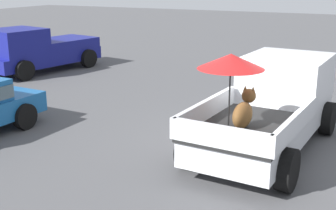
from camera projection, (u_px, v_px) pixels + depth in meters
The scene contains 3 objects.
ground_plane at pixel (264, 149), 10.02m from camera, with size 80.00×80.00×0.00m, color #4C4C4F.
pickup_truck_main at pixel (272, 103), 10.10m from camera, with size 5.18×2.56×2.36m.
pickup_truck_far at pixel (38, 50), 18.02m from camera, with size 5.06×2.88×1.80m.
Camera 1 is at (-9.36, -2.15, 3.70)m, focal length 47.99 mm.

